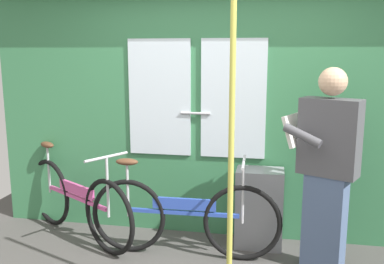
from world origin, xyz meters
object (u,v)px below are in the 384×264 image
object	(u,v)px
passenger_reading_newspaper	(326,167)
trash_bin_by_wall	(259,208)
bicycle_leaning_behind	(76,201)
bicycle_near_door	(183,217)
handrail_pole	(231,154)

from	to	relation	value
passenger_reading_newspaper	trash_bin_by_wall	size ratio (longest dim) A/B	2.28
trash_bin_by_wall	passenger_reading_newspaper	bearing A→B (deg)	-33.24
bicycle_leaning_behind	trash_bin_by_wall	distance (m)	1.72
bicycle_near_door	handrail_pole	xyz separation A→B (m)	(0.49, -0.89, 0.79)
bicycle_near_door	handrail_pole	bearing A→B (deg)	-62.64
bicycle_near_door	passenger_reading_newspaper	bearing A→B (deg)	-2.19
bicycle_leaning_behind	handrail_pole	size ratio (longest dim) A/B	0.63
passenger_reading_newspaper	trash_bin_by_wall	world-z (taller)	passenger_reading_newspaper
bicycle_leaning_behind	passenger_reading_newspaper	bearing A→B (deg)	26.67
bicycle_near_door	trash_bin_by_wall	world-z (taller)	bicycle_near_door
passenger_reading_newspaper	trash_bin_by_wall	xyz separation A→B (m)	(-0.52, 0.34, -0.51)
bicycle_leaning_behind	passenger_reading_newspaper	distance (m)	2.30
bicycle_leaning_behind	trash_bin_by_wall	world-z (taller)	bicycle_leaning_behind
bicycle_leaning_behind	handrail_pole	distance (m)	2.05
passenger_reading_newspaper	handrail_pole	bearing A→B (deg)	77.95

